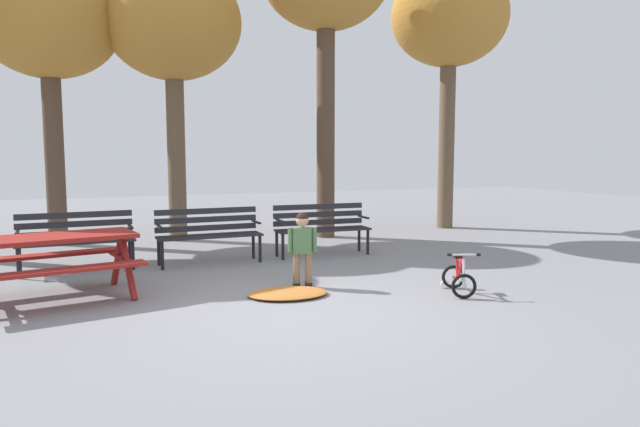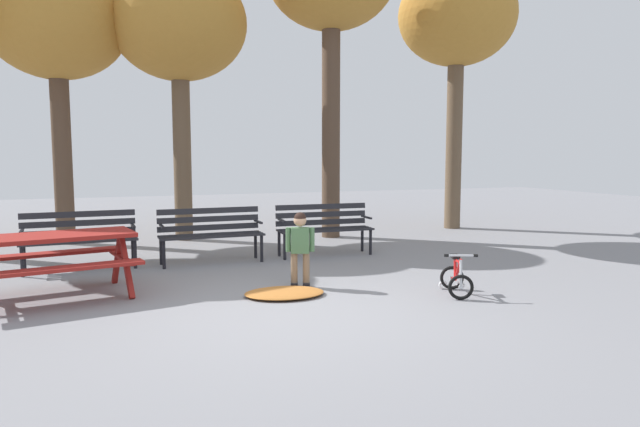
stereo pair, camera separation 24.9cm
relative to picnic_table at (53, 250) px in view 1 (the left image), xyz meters
name	(u,v)px [view 1 (the left image)]	position (x,y,z in m)	size (l,w,h in m)	color
ground	(293,312)	(2.42, -1.48, -0.59)	(36.00, 36.00, 0.00)	gray
picnic_table	(53,250)	(0.00, 0.00, 0.00)	(2.03, 1.66, 0.79)	maroon
park_bench_far_left	(76,236)	(0.21, 1.75, -0.08)	(1.62, 0.55, 0.85)	#232328
park_bench_left	(209,231)	(2.11, 1.62, -0.08)	(1.61, 0.50, 0.85)	#232328
park_bench_right	(321,225)	(4.02, 1.66, -0.08)	(1.61, 0.50, 0.85)	#232328
child_standing	(302,244)	(2.91, -0.44, -0.03)	(0.35, 0.23, 0.97)	#7F664C
kids_bicycle	(459,277)	(4.57, -1.46, -0.39)	(0.52, 0.63, 0.54)	black
leaf_pile	(288,293)	(2.59, -0.80, -0.56)	(0.97, 0.68, 0.07)	#B26B2D
tree_left	(48,21)	(-0.17, 4.55, 3.51)	(2.60, 2.60, 5.27)	brown
tree_center	(173,25)	(2.01, 4.23, 3.54)	(2.60, 2.60, 5.30)	brown
tree_far_right	(449,21)	(8.01, 3.91, 4.06)	(2.60, 2.60, 5.85)	brown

